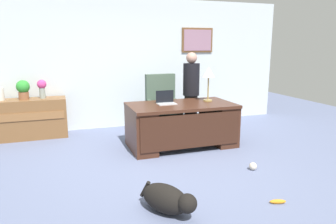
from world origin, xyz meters
TOP-DOWN VIEW (x-y plane):
  - ground_plane at (0.00, 0.00)m, footprint 12.00×12.00m
  - back_wall at (0.01, 2.60)m, footprint 7.00×0.16m
  - desk at (0.47, 0.83)m, footprint 1.81×0.98m
  - credenza at (-2.15, 2.25)m, footprint 1.51×0.50m
  - armchair at (0.42, 1.75)m, footprint 0.60×0.59m
  - person_standing at (0.96, 1.57)m, footprint 0.32×0.32m
  - dog_lying at (-0.49, -1.22)m, footprint 0.56×0.67m
  - laptop at (0.22, 0.96)m, footprint 0.32×0.22m
  - desk_lamp at (1.03, 0.96)m, footprint 0.22×0.22m
  - vase_with_flowers at (-1.81, 2.25)m, footprint 0.17×0.17m
  - vase_empty at (-2.52, 2.25)m, footprint 0.14×0.14m
  - potted_plant at (-2.13, 2.25)m, footprint 0.24×0.24m
  - dog_toy_ball at (1.03, -0.51)m, footprint 0.11×0.11m
  - dog_toy_bone at (0.74, -1.44)m, footprint 0.19×0.10m

SIDE VIEW (x-z plane):
  - ground_plane at x=0.00m, z-range 0.00..0.00m
  - dog_toy_bone at x=0.74m, z-range 0.00..0.05m
  - dog_toy_ball at x=1.03m, z-range 0.00..0.11m
  - dog_lying at x=-0.49m, z-range 0.01..0.31m
  - credenza at x=-2.15m, z-range 0.00..0.75m
  - desk at x=0.47m, z-range 0.03..0.78m
  - armchair at x=0.42m, z-range -0.07..1.10m
  - laptop at x=0.22m, z-range 0.69..0.92m
  - person_standing at x=0.96m, z-range 0.02..1.63m
  - vase_empty at x=-2.52m, z-range 0.75..0.98m
  - potted_plant at x=-2.13m, z-range 0.77..1.13m
  - vase_with_flowers at x=-1.81m, z-range 0.79..1.14m
  - desk_lamp at x=1.03m, z-range 0.93..1.54m
  - back_wall at x=0.01m, z-range 0.00..2.70m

